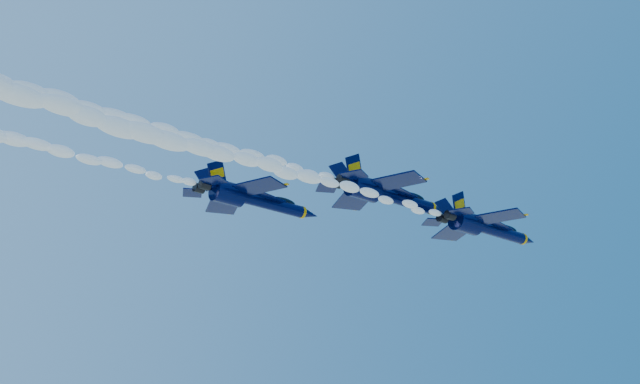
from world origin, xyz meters
TOP-DOWN VIEW (x-y plane):
  - jet_lead at (15.34, -11.86)m, footprint 15.76×12.93m
  - smoke_trail_jet_lead at (-16.52, -11.86)m, footprint 50.26×2.01m
  - jet_second at (4.83, -6.72)m, footprint 16.97×13.92m
  - smoke_trail_jet_second at (-27.55, -6.72)m, footprint 50.26×2.16m
  - jet_third at (-4.20, 7.05)m, footprint 17.48×14.34m

SIDE VIEW (x-z plane):
  - smoke_trail_jet_lead at x=-16.52m, z-range 148.24..150.05m
  - jet_lead at x=15.34m, z-range 146.67..152.53m
  - smoke_trail_jet_second at x=-27.55m, z-range 151.31..153.26m
  - jet_second at x=4.83m, z-range 149.59..155.90m
  - jet_third at x=-4.20m, z-range 151.00..157.49m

